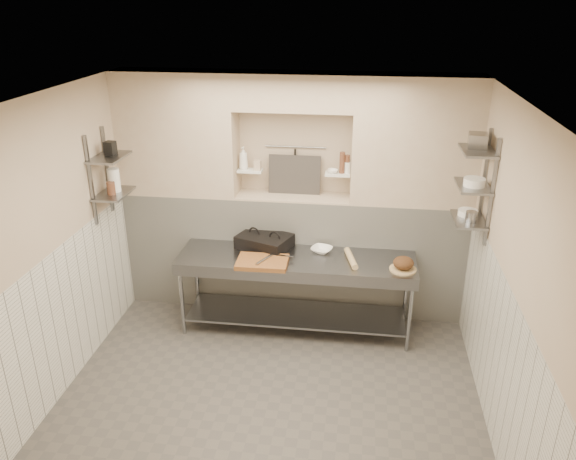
% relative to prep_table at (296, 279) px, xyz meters
% --- Properties ---
extents(floor, '(4.00, 3.90, 0.10)m').
position_rel_prep_table_xyz_m(floor, '(-0.10, -1.18, -0.69)').
color(floor, '#4F4A46').
rests_on(floor, ground).
extents(ceiling, '(4.00, 3.90, 0.10)m').
position_rel_prep_table_xyz_m(ceiling, '(-0.10, -1.18, 2.21)').
color(ceiling, silver).
rests_on(ceiling, ground).
extents(wall_left, '(0.10, 3.90, 2.80)m').
position_rel_prep_table_xyz_m(wall_left, '(-2.15, -1.18, 0.76)').
color(wall_left, '#B9A78D').
rests_on(wall_left, ground).
extents(wall_right, '(0.10, 3.90, 2.80)m').
position_rel_prep_table_xyz_m(wall_right, '(1.95, -1.18, 0.76)').
color(wall_right, '#B9A78D').
rests_on(wall_right, ground).
extents(wall_back, '(4.00, 0.10, 2.80)m').
position_rel_prep_table_xyz_m(wall_back, '(-0.10, 0.82, 0.76)').
color(wall_back, '#B9A78D').
rests_on(wall_back, ground).
extents(wall_front, '(4.00, 0.10, 2.80)m').
position_rel_prep_table_xyz_m(wall_front, '(-0.10, -3.18, 0.76)').
color(wall_front, '#B9A78D').
rests_on(wall_front, ground).
extents(backwall_lower, '(4.00, 0.40, 1.40)m').
position_rel_prep_table_xyz_m(backwall_lower, '(-0.10, 0.57, 0.06)').
color(backwall_lower, silver).
rests_on(backwall_lower, floor).
extents(alcove_sill, '(1.30, 0.40, 0.02)m').
position_rel_prep_table_xyz_m(alcove_sill, '(-0.10, 0.57, 0.77)').
color(alcove_sill, '#B9A78D').
rests_on(alcove_sill, backwall_lower).
extents(backwall_pillar_left, '(1.35, 0.40, 1.40)m').
position_rel_prep_table_xyz_m(backwall_pillar_left, '(-1.43, 0.57, 1.46)').
color(backwall_pillar_left, '#B9A78D').
rests_on(backwall_pillar_left, backwall_lower).
extents(backwall_pillar_right, '(1.35, 0.40, 1.40)m').
position_rel_prep_table_xyz_m(backwall_pillar_right, '(1.22, 0.57, 1.46)').
color(backwall_pillar_right, '#B9A78D').
rests_on(backwall_pillar_right, backwall_lower).
extents(backwall_header, '(1.30, 0.40, 0.40)m').
position_rel_prep_table_xyz_m(backwall_header, '(-0.10, 0.57, 1.96)').
color(backwall_header, '#B9A78D').
rests_on(backwall_header, backwall_lower).
extents(wainscot_left, '(0.02, 3.90, 1.40)m').
position_rel_prep_table_xyz_m(wainscot_left, '(-2.09, -1.18, 0.06)').
color(wainscot_left, silver).
rests_on(wainscot_left, floor).
extents(wainscot_right, '(0.02, 3.90, 1.40)m').
position_rel_prep_table_xyz_m(wainscot_right, '(1.89, -1.18, 0.06)').
color(wainscot_right, silver).
rests_on(wainscot_right, floor).
extents(alcove_shelf_left, '(0.28, 0.16, 0.02)m').
position_rel_prep_table_xyz_m(alcove_shelf_left, '(-0.60, 0.57, 1.06)').
color(alcove_shelf_left, white).
rests_on(alcove_shelf_left, backwall_lower).
extents(alcove_shelf_right, '(0.28, 0.16, 0.02)m').
position_rel_prep_table_xyz_m(alcove_shelf_right, '(0.40, 0.57, 1.06)').
color(alcove_shelf_right, white).
rests_on(alcove_shelf_right, backwall_lower).
extents(utensil_rail, '(0.70, 0.02, 0.02)m').
position_rel_prep_table_xyz_m(utensil_rail, '(-0.10, 0.74, 1.31)').
color(utensil_rail, gray).
rests_on(utensil_rail, wall_back).
extents(hanging_steel, '(0.02, 0.02, 0.30)m').
position_rel_prep_table_xyz_m(hanging_steel, '(-0.10, 0.72, 1.14)').
color(hanging_steel, black).
rests_on(hanging_steel, utensil_rail).
extents(splash_panel, '(0.60, 0.08, 0.45)m').
position_rel_prep_table_xyz_m(splash_panel, '(-0.10, 0.67, 1.00)').
color(splash_panel, '#383330').
rests_on(splash_panel, alcove_sill).
extents(shelf_rail_left_a, '(0.03, 0.03, 0.95)m').
position_rel_prep_table_xyz_m(shelf_rail_left_a, '(-2.08, 0.07, 1.16)').
color(shelf_rail_left_a, slate).
rests_on(shelf_rail_left_a, wall_left).
extents(shelf_rail_left_b, '(0.03, 0.03, 0.95)m').
position_rel_prep_table_xyz_m(shelf_rail_left_b, '(-2.08, -0.33, 1.16)').
color(shelf_rail_left_b, slate).
rests_on(shelf_rail_left_b, wall_left).
extents(wall_shelf_left_lower, '(0.30, 0.50, 0.02)m').
position_rel_prep_table_xyz_m(wall_shelf_left_lower, '(-1.94, -0.13, 0.96)').
color(wall_shelf_left_lower, slate).
rests_on(wall_shelf_left_lower, wall_left).
extents(wall_shelf_left_upper, '(0.30, 0.50, 0.03)m').
position_rel_prep_table_xyz_m(wall_shelf_left_upper, '(-1.94, -0.13, 1.36)').
color(wall_shelf_left_upper, slate).
rests_on(wall_shelf_left_upper, wall_left).
extents(shelf_rail_right_a, '(0.03, 0.03, 1.05)m').
position_rel_prep_table_xyz_m(shelf_rail_right_a, '(1.87, 0.07, 1.21)').
color(shelf_rail_right_a, slate).
rests_on(shelf_rail_right_a, wall_right).
extents(shelf_rail_right_b, '(0.03, 0.03, 1.05)m').
position_rel_prep_table_xyz_m(shelf_rail_right_b, '(1.87, -0.33, 1.21)').
color(shelf_rail_right_b, slate).
rests_on(shelf_rail_right_b, wall_right).
extents(wall_shelf_right_lower, '(0.30, 0.50, 0.02)m').
position_rel_prep_table_xyz_m(wall_shelf_right_lower, '(1.74, -0.13, 0.86)').
color(wall_shelf_right_lower, slate).
rests_on(wall_shelf_right_lower, wall_right).
extents(wall_shelf_right_mid, '(0.30, 0.50, 0.02)m').
position_rel_prep_table_xyz_m(wall_shelf_right_mid, '(1.74, -0.13, 1.21)').
color(wall_shelf_right_mid, slate).
rests_on(wall_shelf_right_mid, wall_right).
extents(wall_shelf_right_upper, '(0.30, 0.50, 0.03)m').
position_rel_prep_table_xyz_m(wall_shelf_right_upper, '(1.74, -0.13, 1.56)').
color(wall_shelf_right_upper, slate).
rests_on(wall_shelf_right_upper, wall_right).
extents(prep_table, '(2.60, 0.70, 0.90)m').
position_rel_prep_table_xyz_m(prep_table, '(0.00, 0.00, 0.00)').
color(prep_table, gray).
rests_on(prep_table, floor).
extents(panini_press, '(0.67, 0.59, 0.15)m').
position_rel_prep_table_xyz_m(panini_press, '(-0.39, 0.22, 0.33)').
color(panini_press, black).
rests_on(panini_press, prep_table).
extents(cutting_board, '(0.55, 0.39, 0.05)m').
position_rel_prep_table_xyz_m(cutting_board, '(-0.34, -0.20, 0.28)').
color(cutting_board, '#935F32').
rests_on(cutting_board, prep_table).
extents(knife_blade, '(0.25, 0.06, 0.01)m').
position_rel_prep_table_xyz_m(knife_blade, '(-0.14, -0.06, 0.31)').
color(knife_blade, gray).
rests_on(knife_blade, cutting_board).
extents(tongs, '(0.15, 0.27, 0.03)m').
position_rel_prep_table_xyz_m(tongs, '(-0.32, -0.20, 0.32)').
color(tongs, gray).
rests_on(tongs, cutting_board).
extents(mixing_bowl, '(0.29, 0.29, 0.06)m').
position_rel_prep_table_xyz_m(mixing_bowl, '(0.26, 0.19, 0.29)').
color(mixing_bowl, white).
rests_on(mixing_bowl, prep_table).
extents(rolling_pin, '(0.17, 0.44, 0.07)m').
position_rel_prep_table_xyz_m(rolling_pin, '(0.59, 0.00, 0.29)').
color(rolling_pin, tan).
rests_on(rolling_pin, prep_table).
extents(bread_board, '(0.28, 0.28, 0.02)m').
position_rel_prep_table_xyz_m(bread_board, '(1.14, -0.13, 0.27)').
color(bread_board, tan).
rests_on(bread_board, prep_table).
extents(bread_loaf, '(0.22, 0.22, 0.13)m').
position_rel_prep_table_xyz_m(bread_loaf, '(1.14, -0.13, 0.34)').
color(bread_loaf, '#4C2D19').
rests_on(bread_loaf, bread_board).
extents(bottle_soap, '(0.12, 0.12, 0.26)m').
position_rel_prep_table_xyz_m(bottle_soap, '(-0.68, 0.57, 1.20)').
color(bottle_soap, white).
rests_on(bottle_soap, alcove_shelf_left).
extents(jar_alcove, '(0.07, 0.07, 0.11)m').
position_rel_prep_table_xyz_m(jar_alcove, '(-0.51, 0.56, 1.13)').
color(jar_alcove, '#B9A78D').
rests_on(jar_alcove, alcove_shelf_left).
extents(bowl_alcove, '(0.14, 0.14, 0.04)m').
position_rel_prep_table_xyz_m(bowl_alcove, '(0.34, 0.57, 1.09)').
color(bowl_alcove, white).
rests_on(bowl_alcove, alcove_shelf_right).
extents(condiment_a, '(0.06, 0.06, 0.21)m').
position_rel_prep_table_xyz_m(condiment_a, '(0.50, 0.58, 1.17)').
color(condiment_a, brown).
rests_on(condiment_a, alcove_shelf_right).
extents(condiment_b, '(0.06, 0.06, 0.24)m').
position_rel_prep_table_xyz_m(condiment_b, '(0.44, 0.57, 1.19)').
color(condiment_b, brown).
rests_on(condiment_b, alcove_shelf_right).
extents(condiment_c, '(0.07, 0.07, 0.13)m').
position_rel_prep_table_xyz_m(condiment_c, '(0.50, 0.59, 1.13)').
color(condiment_c, white).
rests_on(condiment_c, alcove_shelf_right).
extents(jug_left, '(0.13, 0.13, 0.25)m').
position_rel_prep_table_xyz_m(jug_left, '(-1.94, -0.09, 1.10)').
color(jug_left, white).
rests_on(jug_left, wall_shelf_left_lower).
extents(jar_left, '(0.09, 0.09, 0.13)m').
position_rel_prep_table_xyz_m(jar_left, '(-1.94, -0.18, 1.04)').
color(jar_left, brown).
rests_on(jar_left, wall_shelf_left_lower).
extents(box_left_upper, '(0.11, 0.11, 0.14)m').
position_rel_prep_table_xyz_m(box_left_upper, '(-1.94, -0.08, 1.44)').
color(box_left_upper, black).
rests_on(box_left_upper, wall_shelf_left_upper).
extents(bowl_right, '(0.19, 0.19, 0.06)m').
position_rel_prep_table_xyz_m(bowl_right, '(1.74, -0.05, 0.90)').
color(bowl_right, white).
rests_on(bowl_right, wall_shelf_right_lower).
extents(canister_right, '(0.11, 0.11, 0.11)m').
position_rel_prep_table_xyz_m(canister_right, '(1.74, -0.24, 0.93)').
color(canister_right, gray).
rests_on(canister_right, wall_shelf_right_lower).
extents(bowl_right_mid, '(0.21, 0.21, 0.08)m').
position_rel_prep_table_xyz_m(bowl_right_mid, '(1.74, -0.17, 1.26)').
color(bowl_right_mid, white).
rests_on(bowl_right_mid, wall_shelf_right_mid).
extents(basket_right, '(0.20, 0.23, 0.13)m').
position_rel_prep_table_xyz_m(basket_right, '(1.74, -0.06, 1.64)').
color(basket_right, gray).
rests_on(basket_right, wall_shelf_right_upper).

